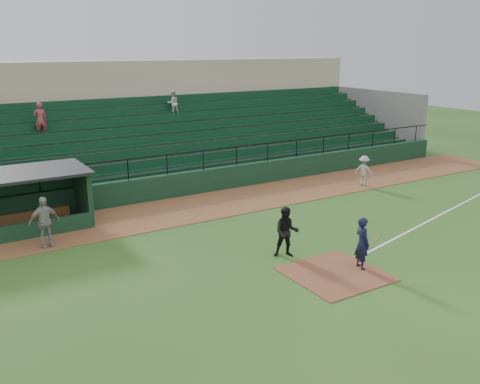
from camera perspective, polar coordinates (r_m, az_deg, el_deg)
ground at (r=18.36m, az=8.30°, el=-7.82°), size 90.00×90.00×0.00m
warning_track at (r=24.61m, az=-3.67°, el=-1.49°), size 40.00×4.00×0.03m
home_plate_dirt at (r=17.67m, az=10.39°, el=-8.84°), size 3.00×3.00×0.03m
foul_line at (r=24.68m, az=20.92°, el=-2.51°), size 17.49×4.44×0.01m
stadium_structure at (r=31.64m, az=-11.04°, el=6.37°), size 38.00×13.08×6.40m
batter_at_plate at (r=17.96m, az=13.31°, el=-5.51°), size 1.08×0.74×1.82m
umpire at (r=18.54m, az=5.14°, el=-4.42°), size 1.13×1.06×1.84m
runner at (r=28.69m, az=13.48°, el=2.30°), size 1.02×1.21×1.62m
dugout_player_a at (r=20.61m, az=-20.75°, el=-3.10°), size 1.18×0.60×1.93m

